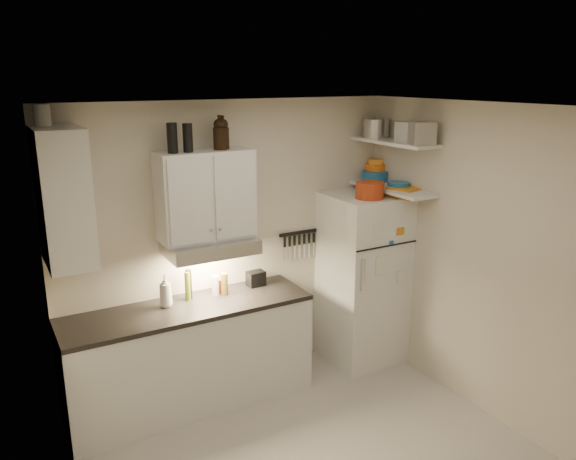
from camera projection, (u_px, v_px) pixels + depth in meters
ceiling at (324, 106)px, 3.52m from camera, size 3.20×3.00×0.02m
back_wall at (232, 244)px, 5.14m from camera, size 3.20×0.02×2.60m
left_wall at (76, 355)px, 3.11m from camera, size 0.02×3.00×2.60m
right_wall at (484, 263)px, 4.64m from camera, size 0.02×3.00×2.60m
base_cabinet at (190, 358)px, 4.85m from camera, size 2.10×0.60×0.88m
countertop at (188, 308)px, 4.72m from camera, size 2.10×0.62×0.04m
upper_cabinet at (206, 195)px, 4.71m from camera, size 0.80×0.33×0.75m
side_cabinet at (63, 198)px, 4.02m from camera, size 0.33×0.55×1.00m
range_hood at (210, 247)px, 4.77m from camera, size 0.76×0.46×0.12m
fridge at (363, 279)px, 5.56m from camera, size 0.70×0.68×1.70m
shelf_hi at (394, 142)px, 5.18m from camera, size 0.30×0.95×0.03m
shelf_lo at (392, 189)px, 5.30m from camera, size 0.30×0.95×0.03m
knife_strip at (299, 233)px, 5.45m from camera, size 0.42×0.02×0.03m
dutch_oven at (370, 190)px, 5.15m from camera, size 0.30×0.30×0.15m
book_stack at (403, 192)px, 5.22m from camera, size 0.28×0.32×0.09m
spice_jar at (372, 191)px, 5.25m from camera, size 0.07×0.07×0.09m
stock_pot at (376, 128)px, 5.41m from camera, size 0.25×0.25×0.18m
tin_a at (407, 132)px, 5.04m from camera, size 0.23×0.22×0.18m
tin_b at (422, 133)px, 4.86m from camera, size 0.26×0.26×0.20m
bowl_teal at (375, 176)px, 5.58m from camera, size 0.25×0.25×0.10m
bowl_orange at (376, 167)px, 5.63m from camera, size 0.20×0.20×0.06m
bowl_yellow at (376, 161)px, 5.61m from camera, size 0.16×0.16×0.05m
plates at (398, 185)px, 5.28m from camera, size 0.23×0.23×0.05m
growler_a at (220, 134)px, 4.61m from camera, size 0.13×0.13×0.26m
growler_b at (223, 134)px, 4.66m from camera, size 0.14×0.14×0.26m
thermos_a at (188, 138)px, 4.47m from camera, size 0.10×0.10×0.23m
thermos_b at (172, 138)px, 4.41m from camera, size 0.10×0.10×0.24m
side_jar at (42, 115)px, 3.93m from camera, size 0.15×0.15×0.15m
soap_bottle at (165, 289)px, 4.68m from camera, size 0.15×0.15×0.31m
pepper_mill at (224, 284)px, 4.95m from camera, size 0.08×0.08×0.20m
oil_bottle at (188, 286)px, 4.82m from camera, size 0.06×0.06×0.26m
vinegar_bottle at (189, 284)px, 4.84m from camera, size 0.06×0.06×0.27m
clear_bottle at (215, 286)px, 4.93m from camera, size 0.08×0.08×0.18m
red_jar at (218, 286)px, 4.99m from camera, size 0.08×0.08×0.13m
caddy at (256, 278)px, 5.17m from camera, size 0.16×0.12×0.14m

